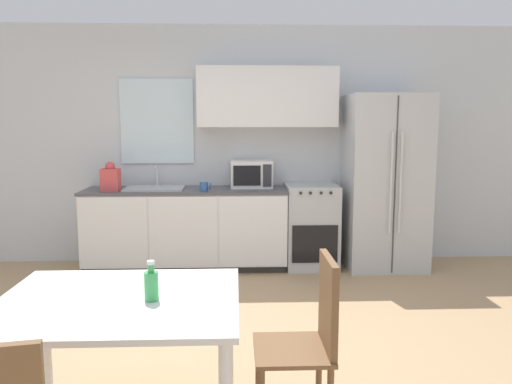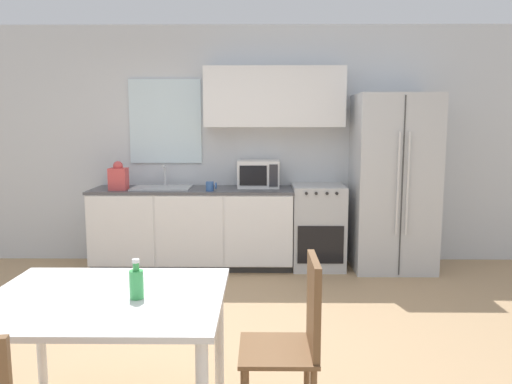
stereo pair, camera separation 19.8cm
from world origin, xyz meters
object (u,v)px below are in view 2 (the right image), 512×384
object	(u,v)px
coffee_mug	(211,186)
dining_table	(106,312)
microwave	(258,174)
drink_bottle	(136,283)
dining_chair_side	(297,333)
refrigerator	(393,183)
oven_range	(318,226)

from	to	relation	value
coffee_mug	dining_table	bearing A→B (deg)	-95.26
microwave	coffee_mug	size ratio (longest dim) A/B	3.94
dining_table	drink_bottle	bearing A→B (deg)	-11.38
coffee_mug	drink_bottle	xyz separation A→B (m)	(-0.09, -2.86, -0.12)
dining_table	drink_bottle	distance (m)	0.24
drink_bottle	microwave	bearing A→B (deg)	79.37
coffee_mug	dining_chair_side	distance (m)	2.93
dining_chair_side	drink_bottle	bearing A→B (deg)	93.68
dining_chair_side	refrigerator	bearing A→B (deg)	-22.96
drink_bottle	dining_chair_side	bearing A→B (deg)	3.63
microwave	oven_range	bearing A→B (deg)	-8.70
dining_table	dining_chair_side	size ratio (longest dim) A/B	1.30
dining_table	dining_chair_side	distance (m)	0.99
dining_table	dining_chair_side	xyz separation A→B (m)	(0.98, 0.02, -0.11)
dining_table	refrigerator	bearing A→B (deg)	53.11
refrigerator	drink_bottle	xyz separation A→B (m)	(-2.07, -3.02, -0.14)
oven_range	dining_chair_side	size ratio (longest dim) A/B	1.00
coffee_mug	dining_chair_side	bearing A→B (deg)	-75.63
coffee_mug	dining_table	size ratio (longest dim) A/B	0.10
refrigerator	dining_chair_side	distance (m)	3.26
microwave	refrigerator	bearing A→B (deg)	-5.79
dining_chair_side	drink_bottle	world-z (taller)	drink_bottle
oven_range	drink_bottle	size ratio (longest dim) A/B	4.58
oven_range	dining_chair_side	world-z (taller)	dining_chair_side
oven_range	microwave	xyz separation A→B (m)	(-0.66, 0.10, 0.58)
microwave	dining_table	size ratio (longest dim) A/B	0.38
coffee_mug	dining_table	world-z (taller)	coffee_mug
dining_table	dining_chair_side	bearing A→B (deg)	0.96
refrigerator	coffee_mug	xyz separation A→B (m)	(-1.98, -0.16, -0.02)
dining_chair_side	microwave	bearing A→B (deg)	3.95
oven_range	drink_bottle	world-z (taller)	drink_bottle
coffee_mug	drink_bottle	size ratio (longest dim) A/B	0.58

